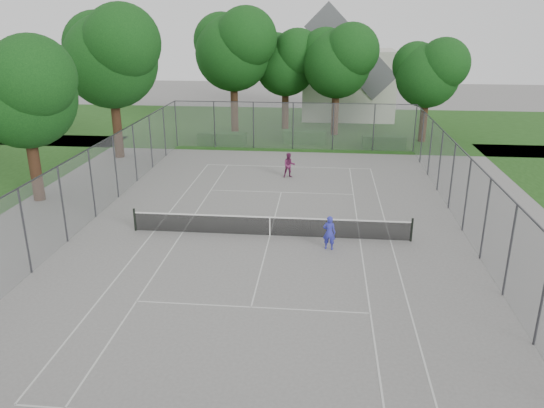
# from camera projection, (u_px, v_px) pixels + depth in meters

# --- Properties ---
(ground) EXTENTS (120.00, 120.00, 0.00)m
(ground) POSITION_uv_depth(u_px,v_px,m) (270.00, 236.00, 24.46)
(ground) COLOR slate
(ground) RESTS_ON ground
(grass_far) EXTENTS (60.00, 20.00, 0.00)m
(grass_far) POSITION_uv_depth(u_px,v_px,m) (299.00, 126.00, 48.83)
(grass_far) COLOR #1B4313
(grass_far) RESTS_ON ground
(court_markings) EXTENTS (11.03, 23.83, 0.01)m
(court_markings) POSITION_uv_depth(u_px,v_px,m) (270.00, 236.00, 24.45)
(court_markings) COLOR beige
(court_markings) RESTS_ON ground
(tennis_net) EXTENTS (12.87, 0.10, 1.10)m
(tennis_net) POSITION_uv_depth(u_px,v_px,m) (270.00, 225.00, 24.29)
(tennis_net) COLOR black
(tennis_net) RESTS_ON ground
(perimeter_fence) EXTENTS (18.08, 34.08, 3.52)m
(perimeter_fence) POSITION_uv_depth(u_px,v_px,m) (270.00, 199.00, 23.85)
(perimeter_fence) COLOR #38383D
(perimeter_fence) RESTS_ON ground
(tree_far_left) EXTENTS (7.24, 6.61, 10.40)m
(tree_far_left) POSITION_uv_depth(u_px,v_px,m) (234.00, 47.00, 43.95)
(tree_far_left) COLOR #321D12
(tree_far_left) RESTS_ON ground
(tree_far_midleft) EXTENTS (6.02, 5.50, 8.66)m
(tree_far_midleft) POSITION_uv_depth(u_px,v_px,m) (286.00, 60.00, 45.57)
(tree_far_midleft) COLOR #321D12
(tree_far_midleft) RESTS_ON ground
(tree_far_midright) EXTENTS (6.37, 5.82, 9.16)m
(tree_far_midright) POSITION_uv_depth(u_px,v_px,m) (338.00, 58.00, 43.15)
(tree_far_midright) COLOR #321D12
(tree_far_midright) RESTS_ON ground
(tree_far_right) EXTENTS (5.64, 5.15, 8.11)m
(tree_far_right) POSITION_uv_depth(u_px,v_px,m) (429.00, 71.00, 40.91)
(tree_far_right) COLOR #321D12
(tree_far_right) RESTS_ON ground
(tree_side_back) EXTENTS (7.28, 6.65, 10.47)m
(tree_side_back) POSITION_uv_depth(u_px,v_px,m) (111.00, 53.00, 35.60)
(tree_side_back) COLOR #321D12
(tree_side_back) RESTS_ON ground
(tree_side_front) EXTENTS (6.14, 5.61, 8.83)m
(tree_side_front) POSITION_uv_depth(u_px,v_px,m) (24.00, 88.00, 27.15)
(tree_side_front) COLOR #321D12
(tree_side_front) RESTS_ON ground
(hedge_left) EXTENTS (3.76, 1.13, 0.94)m
(hedge_left) POSITION_uv_depth(u_px,v_px,m) (222.00, 139.00, 41.59)
(hedge_left) COLOR #1B4516
(hedge_left) RESTS_ON ground
(hedge_mid) EXTENTS (3.32, 0.95, 1.04)m
(hedge_mid) POSITION_uv_depth(u_px,v_px,m) (305.00, 137.00, 41.92)
(hedge_mid) COLOR #1B4516
(hedge_mid) RESTS_ON ground
(hedge_right) EXTENTS (3.23, 1.19, 0.97)m
(hedge_right) POSITION_uv_depth(u_px,v_px,m) (384.00, 142.00, 40.44)
(hedge_right) COLOR #1B4516
(hedge_right) RESTS_ON ground
(house) EXTENTS (8.67, 6.72, 10.80)m
(house) POSITION_uv_depth(u_px,v_px,m) (349.00, 73.00, 51.53)
(house) COLOR beige
(house) RESTS_ON ground
(girl_player) EXTENTS (0.61, 0.45, 1.53)m
(girl_player) POSITION_uv_depth(u_px,v_px,m) (329.00, 233.00, 22.82)
(girl_player) COLOR #2F32B0
(girl_player) RESTS_ON ground
(woman_player) EXTENTS (0.88, 0.75, 1.56)m
(woman_player) POSITION_uv_depth(u_px,v_px,m) (289.00, 165.00, 33.03)
(woman_player) COLOR #6D2450
(woman_player) RESTS_ON ground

